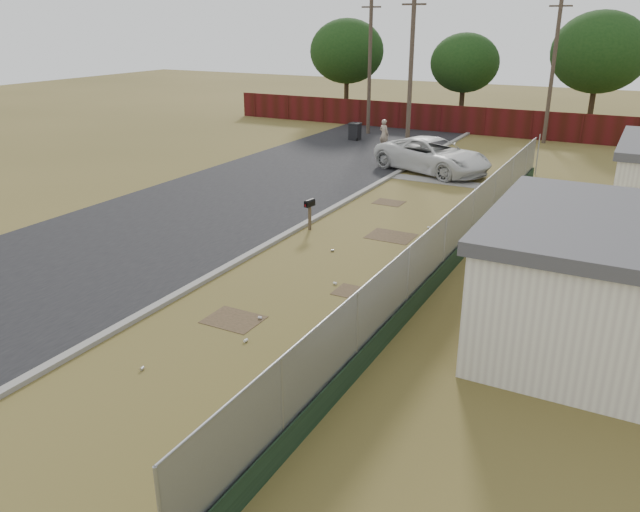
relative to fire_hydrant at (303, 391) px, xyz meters
The scene contains 12 objects.
ground 8.06m from the fire_hydrant, 109.58° to the left, with size 120.00×120.00×0.00m, color olive.
street 18.28m from the fire_hydrant, 121.16° to the left, with size 15.10×60.00×0.12m.
chainlink_fence 8.63m from the fire_hydrant, 87.19° to the left, with size 0.10×27.06×2.02m.
privacy_fence 33.73m from the fire_hydrant, 104.95° to the left, with size 30.00×0.12×1.80m, color #460F0F.
utility_poles 29.27m from the fire_hydrant, 102.70° to the left, with size 12.60×8.24×9.00m.
horizon_trees 31.48m from the fire_hydrant, 93.42° to the left, with size 33.32×31.94×7.78m.
fire_hydrant is the anchor object (origin of this frame).
mailbox 11.23m from the fire_hydrant, 118.18° to the left, with size 0.24×0.50×1.14m.
pickup_truck 21.26m from the fire_hydrant, 101.68° to the left, with size 2.78×6.03×1.68m, color silver.
pedestrian 26.63m from the fire_hydrant, 109.14° to the left, with size 0.64×0.42×1.75m, color tan.
trash_bin 29.39m from the fire_hydrant, 113.01° to the left, with size 0.70×0.78×1.07m.
scattered_litter 5.79m from the fire_hydrant, 118.55° to the left, with size 2.44×12.50×0.07m.
Camera 1 is at (7.86, -16.59, 7.19)m, focal length 35.00 mm.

